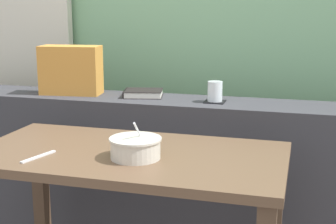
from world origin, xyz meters
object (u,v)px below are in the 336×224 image
throw_pillow (71,70)px  fork_utensil (38,157)px  breakfast_table (129,178)px  soup_bowl (136,148)px  closed_book (143,93)px  juice_glass (215,92)px  coaster_square (215,102)px

throw_pillow → fork_utensil: bearing=-72.0°
breakfast_table → soup_bowl: size_ratio=6.20×
breakfast_table → closed_book: size_ratio=5.34×
throw_pillow → soup_bowl: (0.62, -0.70, -0.18)m
juice_glass → closed_book: (-0.39, 0.05, -0.03)m
soup_bowl → fork_utensil: bearing=-165.4°
throw_pillow → fork_utensil: size_ratio=1.88×
breakfast_table → soup_bowl: soup_bowl is taller
closed_book → soup_bowl: bearing=-73.4°
juice_glass → soup_bowl: (-0.17, -0.69, -0.10)m
juice_glass → breakfast_table: bearing=-109.9°
juice_glass → soup_bowl: bearing=-104.0°
juice_glass → throw_pillow: (-0.79, 0.01, 0.08)m
closed_book → fork_utensil: bearing=-99.3°
closed_book → throw_pillow: throw_pillow is taller
closed_book → throw_pillow: (-0.40, -0.03, 0.11)m
fork_utensil → throw_pillow: bearing=123.4°
breakfast_table → fork_utensil: 0.36m
fork_utensil → coaster_square: bearing=71.4°
throw_pillow → juice_glass: bearing=-0.9°
juice_glass → closed_book: bearing=173.1°
breakfast_table → coaster_square: coaster_square is taller
breakfast_table → fork_utensil: fork_utensil is taller
breakfast_table → coaster_square: size_ratio=12.23×
closed_book → fork_utensil: size_ratio=1.35×
throw_pillow → soup_bowl: throw_pillow is taller
coaster_square → closed_book: size_ratio=0.44×
fork_utensil → closed_book: bearing=96.1°
coaster_square → closed_book: bearing=173.1°
soup_bowl → coaster_square: bearing=76.0°
soup_bowl → fork_utensil: size_ratio=1.16×
breakfast_table → soup_bowl: (0.05, -0.07, 0.15)m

